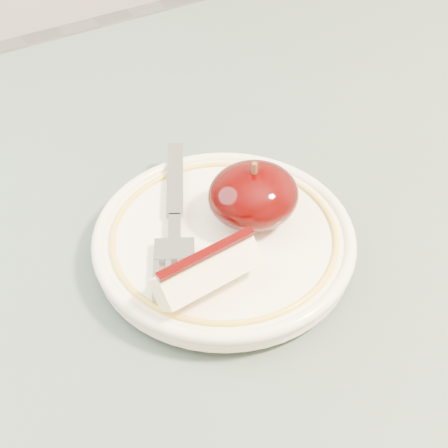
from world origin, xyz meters
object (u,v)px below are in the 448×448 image
table (305,393)px  apple_half (253,195)px  fork (175,217)px  plate (224,238)px

table → apple_half: apple_half is taller
table → apple_half: 0.15m
table → fork: 0.16m
plate → fork: 0.04m
apple_half → table: bearing=-94.9°
plate → apple_half: 0.04m
table → plate: (-0.02, 0.08, 0.10)m
plate → apple_half: size_ratio=2.84×
apple_half → fork: apple_half is taller
table → fork: fork is taller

